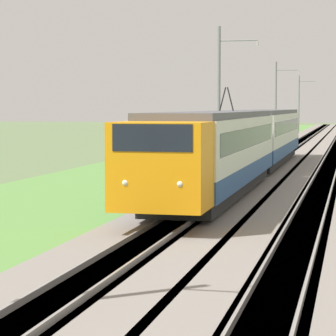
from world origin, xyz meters
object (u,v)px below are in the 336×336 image
Objects in this scene: passenger_train at (246,140)px; catenary_mast_mid at (220,97)px; catenary_mast_distant at (299,104)px; catenary_mast_far at (276,102)px.

passenger_train is 4.43× the size of catenary_mast_mid.
passenger_train is 4.53× the size of catenary_mast_distant.
catenary_mast_distant is (74.53, -0.00, -0.10)m from catenary_mast_mid.
catenary_mast_far is at bearing -176.68° from passenger_train.
passenger_train is at bearing -178.20° from catenary_mast_distant.
catenary_mast_far reaches higher than passenger_train.
catenary_mast_distant is at bearing -0.00° from catenary_mast_far.
passenger_train is 81.41m from catenary_mast_distant.
catenary_mast_mid reaches higher than catenary_mast_distant.
catenary_mast_distant is at bearing -178.20° from passenger_train.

